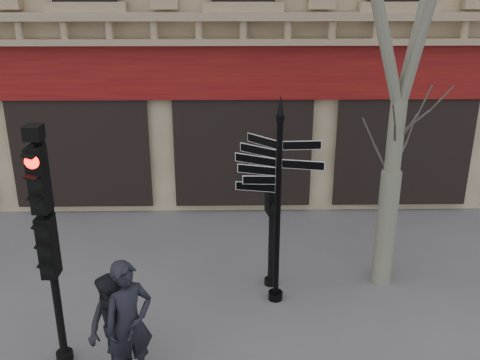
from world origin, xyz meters
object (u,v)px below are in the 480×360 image
object	(u,v)px
pedestrian_a	(129,324)
pedestrian_b	(114,331)
traffic_signal_secondary	(272,202)
fingerpost	(279,168)
traffic_signal_main	(46,221)

from	to	relation	value
pedestrian_a	pedestrian_b	xyz separation A→B (m)	(-0.22, -0.03, -0.11)
traffic_signal_secondary	pedestrian_a	xyz separation A→B (m)	(-2.23, -2.64, -0.76)
pedestrian_a	pedestrian_b	size ratio (longest dim) A/B	1.12
fingerpost	pedestrian_a	size ratio (longest dim) A/B	1.96
pedestrian_b	traffic_signal_secondary	bearing A→B (deg)	88.46
fingerpost	traffic_signal_secondary	bearing A→B (deg)	118.43
traffic_signal_secondary	pedestrian_a	size ratio (longest dim) A/B	1.27
traffic_signal_main	pedestrian_a	xyz separation A→B (m)	(1.16, -0.48, -1.41)
traffic_signal_main	fingerpost	bearing A→B (deg)	26.95
fingerpost	pedestrian_b	world-z (taller)	fingerpost
fingerpost	traffic_signal_main	bearing A→B (deg)	-132.40
fingerpost	pedestrian_a	world-z (taller)	fingerpost
pedestrian_a	pedestrian_b	distance (m)	0.25
fingerpost	traffic_signal_main	world-z (taller)	fingerpost
pedestrian_b	fingerpost	bearing A→B (deg)	81.57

